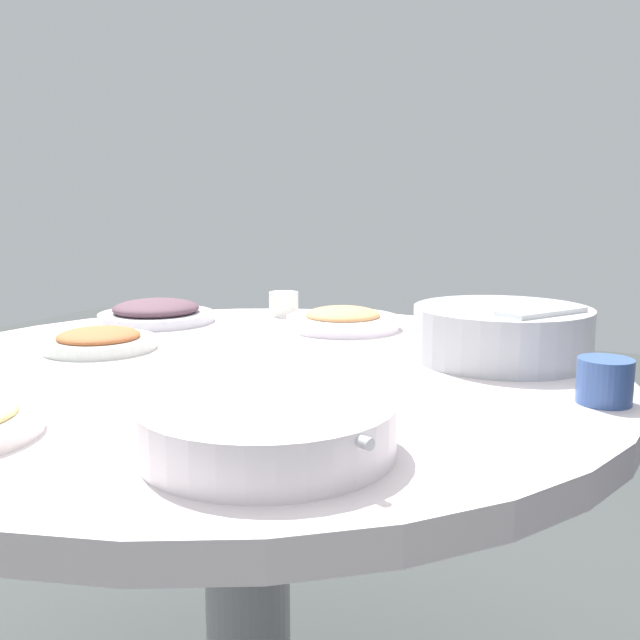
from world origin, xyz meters
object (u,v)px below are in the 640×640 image
object	(u,v)px
dish_shrimp	(343,320)
tea_cup_far	(605,381)
soup_bowl	(267,428)
tea_cup_near	(490,315)
dish_tofu_braise	(97,341)
tea_cup_side	(284,304)
rice_bowl	(502,332)
dish_eggplant	(156,312)
round_dining_table	(245,446)

from	to	relation	value
dish_shrimp	tea_cup_far	bearing A→B (deg)	57.49
soup_bowl	tea_cup_near	distance (m)	0.79
tea_cup_near	dish_tofu_braise	bearing A→B (deg)	-51.16
dish_tofu_braise	soup_bowl	bearing A→B (deg)	59.16
tea_cup_side	tea_cup_far	bearing A→B (deg)	59.31
rice_bowl	dish_eggplant	size ratio (longest dim) A/B	1.19
rice_bowl	tea_cup_side	distance (m)	0.59
round_dining_table	soup_bowl	world-z (taller)	soup_bowl
dish_tofu_braise	tea_cup_far	xyz separation A→B (m)	(-0.04, 0.84, 0.01)
rice_bowl	soup_bowl	distance (m)	0.57
dish_tofu_braise	tea_cup_near	distance (m)	0.75
round_dining_table	rice_bowl	world-z (taller)	rice_bowl
rice_bowl	dish_shrimp	distance (m)	0.38
round_dining_table	tea_cup_far	size ratio (longest dim) A/B	16.53
dish_tofu_braise	dish_shrimp	bearing A→B (deg)	140.78
dish_tofu_braise	dish_shrimp	world-z (taller)	dish_shrimp
round_dining_table	tea_cup_near	size ratio (longest dim) A/B	17.10
dish_eggplant	tea_cup_near	distance (m)	0.70
round_dining_table	dish_tofu_braise	distance (m)	0.34
dish_eggplant	tea_cup_side	size ratio (longest dim) A/B	3.72
dish_shrimp	tea_cup_side	distance (m)	0.21
soup_bowl	tea_cup_near	bearing A→B (deg)	176.09
round_dining_table	tea_cup_side	distance (m)	0.52
rice_bowl	dish_eggplant	world-z (taller)	rice_bowl
tea_cup_near	tea_cup_far	world-z (taller)	tea_cup_near
dish_shrimp	tea_cup_far	world-z (taller)	tea_cup_far
dish_tofu_braise	dish_shrimp	xyz separation A→B (m)	(-0.38, 0.31, 0.00)
dish_tofu_braise	tea_cup_far	distance (m)	0.84
round_dining_table	tea_cup_near	bearing A→B (deg)	148.75
rice_bowl	tea_cup_far	xyz separation A→B (m)	(0.20, 0.18, -0.02)
dish_eggplant	dish_shrimp	world-z (taller)	dish_eggplant
rice_bowl	dish_shrimp	world-z (taller)	rice_bowl
round_dining_table	dish_tofu_braise	world-z (taller)	dish_tofu_braise
tea_cup_side	rice_bowl	bearing A→B (deg)	67.00
round_dining_table	dish_eggplant	xyz separation A→B (m)	(-0.27, -0.39, 0.15)
dish_shrimp	tea_cup_side	bearing A→B (deg)	-115.09
dish_tofu_braise	round_dining_table	bearing A→B (deg)	90.64
soup_bowl	dish_eggplant	size ratio (longest dim) A/B	1.18
tea_cup_far	tea_cup_near	bearing A→B (deg)	-149.84
round_dining_table	tea_cup_side	bearing A→B (deg)	-158.53
round_dining_table	rice_bowl	distance (m)	0.46
round_dining_table	soup_bowl	xyz separation A→B (m)	(0.32, 0.23, 0.16)
soup_bowl	dish_shrimp	distance (m)	0.73
tea_cup_near	tea_cup_side	bearing A→B (deg)	-88.92
tea_cup_near	tea_cup_far	distance (m)	0.50
dish_eggplant	dish_shrimp	distance (m)	0.41
rice_bowl	soup_bowl	bearing A→B (deg)	-13.09
dish_tofu_braise	dish_shrimp	size ratio (longest dim) A/B	0.87
tea_cup_near	dish_shrimp	bearing A→B (deg)	-71.05
dish_tofu_braise	tea_cup_side	xyz separation A→B (m)	(-0.46, 0.12, 0.01)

